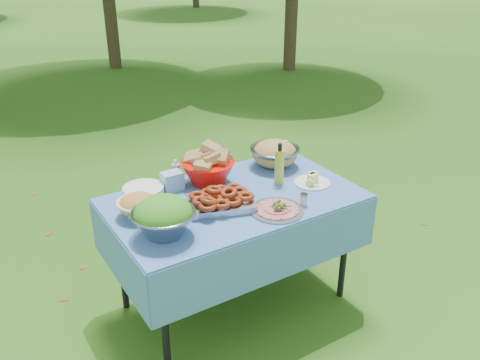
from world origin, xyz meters
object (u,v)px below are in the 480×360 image
Objects in this scene: salad_bowl at (164,217)px; oil_bottle at (279,163)px; pasta_bowl_steel at (275,153)px; plate_stack at (143,191)px; picnic_table at (235,252)px; bread_bowl at (208,166)px; charcuterie_platter at (277,206)px.

oil_bottle is (0.86, 0.19, 0.02)m from salad_bowl.
salad_bowl reaches higher than pasta_bowl_steel.
plate_stack is at bearing 160.66° from oil_bottle.
pasta_bowl_steel is 0.27m from oil_bottle.
picnic_table is 0.73m from salad_bowl.
pasta_bowl_steel is (0.99, 0.43, -0.02)m from salad_bowl.
plate_stack is at bearing 80.81° from salad_bowl.
salad_bowl is at bearing -99.19° from plate_stack.
picnic_table is 5.62× the size of oil_bottle.
bread_bowl is (-0.03, 0.25, 0.49)m from picnic_table.
bread_bowl reaches higher than plate_stack.
picnic_table is 0.67m from plate_stack.
pasta_bowl_steel is 1.08× the size of charcuterie_platter.
charcuterie_platter is at bearing -66.93° from picnic_table.
pasta_bowl_steel is at bearing 55.75° from charcuterie_platter.
salad_bowl is 1.34× the size of plate_stack.
charcuterie_platter is (0.15, -0.52, -0.08)m from bread_bowl.
pasta_bowl_steel is at bearing 0.32° from bread_bowl.
pasta_bowl_steel is at bearing 23.19° from salad_bowl.
salad_bowl reaches higher than charcuterie_platter.
picnic_table is at bearing 17.96° from salad_bowl.
bread_bowl reaches higher than pasta_bowl_steel.
plate_stack is 0.73× the size of bread_bowl.
salad_bowl is (-0.52, -0.17, 0.49)m from picnic_table.
bread_bowl is 1.28× the size of oil_bottle.
plate_stack is (0.08, 0.47, -0.08)m from salad_bowl.
bread_bowl is at bearing 40.96° from salad_bowl.
picnic_table is 4.85× the size of charcuterie_platter.
bread_bowl is 1.10× the size of charcuterie_platter.
salad_bowl is at bearing -139.04° from bread_bowl.
charcuterie_platter is at bearing -9.00° from salad_bowl.
picnic_table is at bearing 113.07° from charcuterie_platter.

